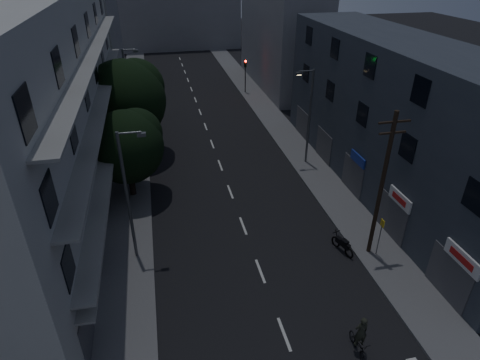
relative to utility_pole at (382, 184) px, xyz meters
name	(u,v)px	position (x,y,z in m)	size (l,w,h in m)	color
ground	(211,142)	(-6.88, 18.34, -4.87)	(160.00, 160.00, 0.00)	black
sidewalk_left	(132,148)	(-14.38, 18.34, -4.79)	(3.00, 90.00, 0.15)	#565659
sidewalk_right	(285,135)	(0.62, 18.34, -4.79)	(3.00, 90.00, 0.15)	#565659
lane_markings	(203,119)	(-6.88, 24.59, -4.86)	(0.15, 60.50, 0.01)	beige
building_left	(49,105)	(-18.86, 11.34, 2.13)	(7.00, 36.00, 14.00)	#A8A7A3
building_right	(396,119)	(5.11, 7.34, 0.63)	(6.19, 28.00, 11.00)	#2D343D
building_far_left	(91,22)	(-18.88, 41.34, 3.13)	(6.00, 20.00, 16.00)	slate
building_far_right	(281,36)	(5.12, 35.34, 1.63)	(6.00, 20.00, 13.00)	slate
building_far_end	(173,20)	(-6.88, 63.34, 0.13)	(24.00, 8.00, 10.00)	slate
tree_near	(127,144)	(-14.08, 9.96, -0.63)	(5.29, 5.29, 6.53)	black
tree_mid	(125,98)	(-14.20, 16.87, 0.56)	(6.86, 6.86, 8.44)	black
tree_far	(129,83)	(-14.25, 26.17, -0.86)	(4.99, 4.99, 6.17)	black
traffic_signal_far_right	(245,69)	(-0.22, 32.57, -1.77)	(0.28, 0.37, 4.10)	black
traffic_signal_far_left	(137,76)	(-13.57, 32.35, -1.77)	(0.28, 0.37, 4.10)	black
street_lamp_left_near	(129,192)	(-13.74, 2.67, -0.27)	(1.51, 0.25, 8.00)	#55585C
street_lamp_right	(309,113)	(0.35, 12.18, -0.27)	(1.51, 0.25, 8.00)	#53575B
street_lamp_left_far	(129,86)	(-14.18, 23.04, -0.27)	(1.51, 0.25, 8.00)	#5A5E62
utility_pole	(382,184)	(0.00, 0.00, 0.00)	(1.80, 0.24, 9.00)	black
bus_stop_sign	(381,231)	(0.29, -0.38, -2.98)	(0.06, 0.35, 2.52)	#595B60
motorcycle	(342,245)	(-1.53, 0.48, -4.38)	(0.79, 1.87, 1.23)	black
cyclist	(359,340)	(-3.88, -6.27, -4.14)	(0.64, 1.73, 2.17)	black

